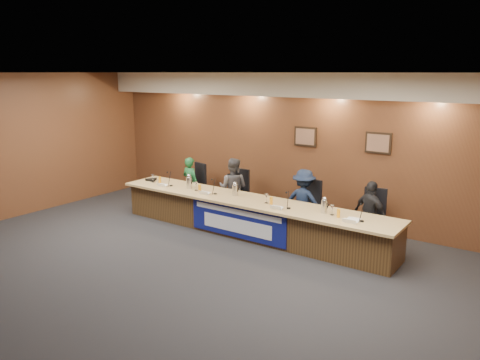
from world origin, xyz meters
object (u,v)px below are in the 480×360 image
Objects in this scene: panelist_a at (190,183)px; office_chair_d at (372,221)px; dais_body at (249,218)px; carafe_right at (324,207)px; office_chair_a at (193,188)px; panelist_d at (370,215)px; carafe_mid at (235,190)px; panelist_b at (233,188)px; office_chair_c at (306,209)px; panelist_c at (304,202)px; office_chair_b at (236,196)px; carafe_left at (189,183)px; banner at (237,222)px; speakerphone at (152,180)px.

panelist_a is 2.61× the size of office_chair_d.
carafe_right is (1.64, -0.03, 0.52)m from dais_body.
office_chair_a is at bearing 167.39° from carafe_right.
carafe_mid is (-2.60, -0.68, 0.23)m from panelist_d.
panelist_b reaches higher than office_chair_c.
panelist_b is 1.77m from panelist_c.
panelist_c reaches higher than office_chair_b.
carafe_left is at bearing 33.96° from panelist_d.
dais_body is at bearing -4.58° from office_chair_a.
banner is 1.66m from carafe_left.
banner is at bearing -166.96° from carafe_right.
panelist_b is (1.25, 0.00, 0.06)m from panelist_a.
dais_body is at bearing 1.60° from carafe_left.
office_chair_a is (-1.25, 0.10, -0.20)m from panelist_b.
carafe_left is at bearing 33.62° from panelist_b.
carafe_left reaches higher than office_chair_a.
office_chair_c is 3.67m from speakerphone.
office_chair_c is 2.18× the size of carafe_mid.
panelist_b reaches higher than panelist_d.
panelist_a reaches higher than office_chair_d.
office_chair_b is 1.00× the size of office_chair_d.
panelist_b is 2.84× the size of office_chair_d.
panelist_d is at bearing 27.01° from banner.
dais_body is at bearing -121.20° from office_chair_c.
banner is 1.67× the size of panelist_c.
banner is at bearing 156.92° from panelist_a.
panelist_b is at bearing 163.62° from carafe_right.
speakerphone reaches higher than office_chair_c.
office_chair_c is at bearing 133.18° from carafe_right.
panelist_b reaches higher than speakerphone.
carafe_left is 1.13× the size of carafe_mid.
banner is 6.88× the size of speakerphone.
panelist_b is 2.68m from carafe_right.
carafe_left is (-1.54, -0.04, 0.52)m from dais_body.
panelist_c is 2.75× the size of office_chair_a.
speakerphone is (-1.80, -0.73, 0.09)m from panelist_b.
office_chair_a is at bearing 56.70° from speakerphone.
office_chair_b is (-1.77, 0.10, -0.18)m from panelist_c.
dais_body is at bearing -167.84° from office_chair_d.
carafe_left is 0.77× the size of speakerphone.
panelist_b is at bearing 22.03° from speakerphone.
office_chair_d is 1.94× the size of carafe_left.
dais_body is 2.76m from speakerphone.
banner is 2.55m from office_chair_d.
office_chair_d is at bearing 14.50° from office_chair_c.
panelist_a is at bearing 129.97° from carafe_left.
office_chair_c is at bearing -173.65° from panelist_a.
panelist_c is 5.48× the size of carafe_right.
panelist_a is 0.92m from speakerphone.
office_chair_c is (1.77, 0.00, 0.00)m from office_chair_b.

